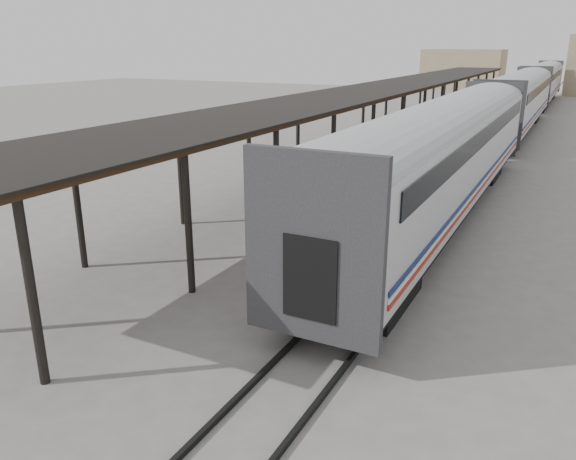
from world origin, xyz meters
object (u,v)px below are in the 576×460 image
Objects in this scene: porter at (299,229)px; pedestrian at (360,166)px; baggage_cart at (303,259)px; luggage_tug at (408,152)px.

pedestrian is at bearing 12.83° from porter.
pedestrian reaches higher than baggage_cart.
porter is 13.72m from pedestrian.
baggage_cart is at bearing 14.39° from porter.
pedestrian is at bearing 95.79° from baggage_cart.
baggage_cart is 1.58× the size of pedestrian.
baggage_cart is at bearing 84.10° from pedestrian.
luggage_tug is 19.58m from porter.
pedestrian is at bearing -86.00° from luggage_tug.
porter is at bearing -72.04° from luggage_tug.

